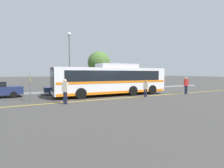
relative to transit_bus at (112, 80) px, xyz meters
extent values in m
plane|color=#423F3D|center=(-1.29, -0.29, -1.64)|extent=(220.00, 220.00, 0.00)
cube|color=gold|center=(-0.02, -2.20, -1.63)|extent=(31.85, 0.20, 0.01)
cube|color=#99999E|center=(-0.02, 5.28, -1.56)|extent=(39.85, 0.36, 0.15)
cube|color=silver|center=(-0.02, 0.00, -0.06)|extent=(11.92, 2.86, 2.51)
cube|color=black|center=(-0.02, 0.00, 0.42)|extent=(10.26, 2.85, 0.99)
cube|color=orange|center=(-0.02, 0.00, -0.20)|extent=(11.68, 2.89, 0.20)
cube|color=orange|center=(-0.02, 0.00, -1.20)|extent=(11.68, 2.88, 0.24)
cube|color=black|center=(-5.96, 0.17, 0.00)|extent=(0.10, 2.22, 1.83)
cube|color=black|center=(-5.96, 0.17, 1.05)|extent=(0.09, 1.77, 0.24)
cube|color=silver|center=(0.57, -0.02, 1.42)|extent=(4.20, 2.14, 0.44)
cube|color=black|center=(-6.24, 0.18, -1.09)|extent=(0.09, 1.89, 0.04)
cube|color=black|center=(-6.24, 0.18, -1.29)|extent=(0.09, 1.89, 0.04)
cylinder|color=black|center=(-3.73, -1.11, -1.14)|extent=(1.01, 0.31, 1.00)
cylinder|color=black|center=(-3.66, 1.32, -1.14)|extent=(1.01, 0.31, 1.00)
cylinder|color=black|center=(1.72, -1.26, -1.14)|extent=(1.01, 0.31, 1.00)
cylinder|color=black|center=(1.79, 1.16, -1.14)|extent=(1.01, 0.31, 1.00)
cylinder|color=black|center=(4.21, -1.33, -1.14)|extent=(1.01, 0.31, 1.00)
cylinder|color=black|center=(4.28, 1.09, -1.14)|extent=(1.01, 0.31, 1.00)
cylinder|color=black|center=(-9.12, 4.33, -1.34)|extent=(0.61, 0.23, 0.60)
cylinder|color=black|center=(-9.02, 2.49, -1.34)|extent=(0.61, 0.23, 0.60)
cube|color=navy|center=(-4.17, 3.45, -1.08)|extent=(4.31, 1.92, 0.51)
cube|color=black|center=(-4.06, 3.44, -0.59)|extent=(1.85, 1.60, 0.46)
cylinder|color=black|center=(-5.52, 2.69, -1.34)|extent=(0.61, 0.23, 0.60)
cylinder|color=black|center=(-5.44, 4.32, -1.34)|extent=(0.61, 0.23, 0.60)
cylinder|color=black|center=(-2.89, 2.57, -1.34)|extent=(0.61, 0.23, 0.60)
cylinder|color=black|center=(-2.82, 4.20, -1.34)|extent=(0.61, 0.23, 0.60)
cube|color=#335B33|center=(1.34, 3.13, -1.04)|extent=(4.11, 1.95, 0.59)
cube|color=black|center=(1.24, 3.13, -0.47)|extent=(1.77, 1.61, 0.56)
cylinder|color=black|center=(2.54, 4.02, -1.34)|extent=(0.61, 0.23, 0.60)
cylinder|color=black|center=(2.63, 2.39, -1.34)|extent=(0.61, 0.23, 0.60)
cylinder|color=black|center=(0.05, 3.88, -1.34)|extent=(0.61, 0.23, 0.60)
cylinder|color=black|center=(0.14, 2.25, -1.34)|extent=(0.61, 0.23, 0.60)
cube|color=#4C3823|center=(6.26, 3.17, -1.08)|extent=(4.05, 1.85, 0.52)
cube|color=black|center=(6.16, 3.17, -0.53)|extent=(1.71, 1.61, 0.57)
cylinder|color=black|center=(7.52, 4.01, -1.34)|extent=(0.60, 0.21, 0.60)
cylinder|color=black|center=(7.50, 2.29, -1.34)|extent=(0.60, 0.21, 0.60)
cylinder|color=black|center=(5.02, 4.04, -1.34)|extent=(0.60, 0.21, 0.60)
cylinder|color=black|center=(5.00, 2.32, -1.34)|extent=(0.60, 0.21, 0.60)
cylinder|color=#191E38|center=(-5.46, -3.03, -1.18)|extent=(0.14, 0.14, 0.90)
cylinder|color=#191E38|center=(-5.59, -2.92, -1.18)|extent=(0.14, 0.14, 0.90)
cube|color=beige|center=(-5.53, -2.98, -0.37)|extent=(0.46, 0.44, 0.72)
sphere|color=beige|center=(-5.53, -2.98, 0.11)|extent=(0.24, 0.24, 0.24)
cylinder|color=#191E38|center=(7.80, -2.88, -1.18)|extent=(0.14, 0.14, 0.90)
cylinder|color=#191E38|center=(7.64, -2.82, -1.18)|extent=(0.14, 0.14, 0.90)
cube|color=red|center=(7.72, -2.85, -0.38)|extent=(0.47, 0.35, 0.71)
sphere|color=tan|center=(7.72, -2.85, 0.10)|extent=(0.24, 0.24, 0.24)
cylinder|color=#191E38|center=(2.32, -2.70, -1.25)|extent=(0.14, 0.14, 0.76)
cylinder|color=#191E38|center=(2.21, -2.57, -1.25)|extent=(0.14, 0.14, 0.76)
cube|color=beige|center=(2.27, -2.63, -0.57)|extent=(0.44, 0.46, 0.60)
sphere|color=#9E704C|center=(2.27, -2.63, -0.16)|extent=(0.21, 0.21, 0.21)
cylinder|color=#59595E|center=(-7.75, -0.34, -0.53)|extent=(0.07, 0.07, 2.22)
cube|color=yellow|center=(-7.75, -0.34, 0.25)|extent=(0.04, 0.40, 0.56)
cylinder|color=#59595E|center=(-2.81, 6.27, 1.86)|extent=(0.14, 0.14, 6.98)
sphere|color=silver|center=(-2.81, 6.27, 5.58)|extent=(0.47, 0.47, 0.47)
cylinder|color=#513823|center=(2.52, 9.15, -0.33)|extent=(0.28, 0.28, 2.61)
sphere|color=#4C7033|center=(2.52, 9.15, 2.30)|extent=(3.52, 3.52, 3.52)
camera|label=1|loc=(-8.48, -15.97, 0.67)|focal=28.00mm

